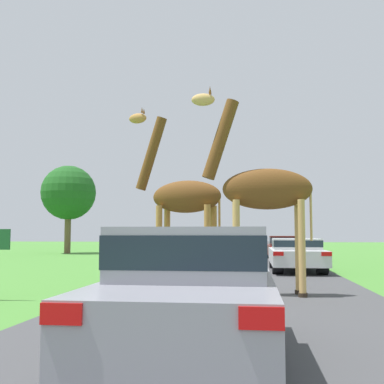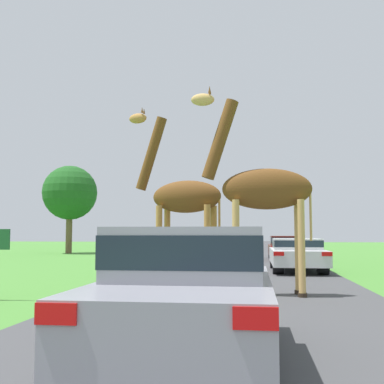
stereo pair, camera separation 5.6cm
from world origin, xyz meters
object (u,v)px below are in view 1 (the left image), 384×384
(giraffe_near_road, at_px, (182,199))
(car_queue_left, at_px, (286,247))
(giraffe_companion, at_px, (261,190))
(car_queue_right, at_px, (208,245))
(car_verge_right, at_px, (193,247))
(car_far_ahead, at_px, (296,253))
(tree_centre_back, at_px, (69,193))
(car_lead_maroon, at_px, (193,290))

(giraffe_near_road, xyz_separation_m, car_queue_left, (3.73, 13.05, -1.71))
(giraffe_companion, height_order, car_queue_right, giraffe_companion)
(giraffe_companion, distance_m, car_verge_right, 13.18)
(giraffe_near_road, height_order, car_far_ahead, giraffe_near_road)
(giraffe_companion, bearing_deg, giraffe_near_road, 42.87)
(car_queue_right, relative_size, car_far_ahead, 0.89)
(giraffe_near_road, xyz_separation_m, giraffe_companion, (2.19, -2.11, 0.03))
(giraffe_near_road, distance_m, giraffe_companion, 3.04)
(giraffe_companion, xyz_separation_m, tree_centre_back, (-13.34, 21.74, 1.88))
(car_queue_left, height_order, tree_centre_back, tree_centre_back)
(car_lead_maroon, relative_size, car_queue_right, 0.95)
(giraffe_near_road, xyz_separation_m, car_queue_right, (-0.76, 16.02, -1.68))
(giraffe_companion, xyz_separation_m, car_lead_maroon, (-0.88, -5.82, -1.65))
(car_queue_right, bearing_deg, giraffe_companion, -80.74)
(car_verge_right, bearing_deg, giraffe_near_road, -84.68)
(car_queue_right, height_order, car_far_ahead, car_queue_right)
(giraffe_companion, height_order, car_verge_right, giraffe_companion)
(giraffe_companion, height_order, car_queue_left, giraffe_companion)
(giraffe_companion, bearing_deg, car_far_ahead, -14.10)
(car_queue_right, bearing_deg, giraffe_near_road, -87.28)
(car_far_ahead, distance_m, car_verge_right, 7.01)
(giraffe_near_road, relative_size, car_queue_right, 1.21)
(giraffe_companion, xyz_separation_m, car_verge_right, (-3.18, 12.68, -1.71))
(car_lead_maroon, bearing_deg, car_queue_left, 83.43)
(car_queue_right, height_order, tree_centre_back, tree_centre_back)
(car_queue_right, xyz_separation_m, car_verge_right, (-0.22, -5.45, -0.00))
(giraffe_companion, bearing_deg, car_queue_right, 5.99)
(giraffe_companion, bearing_deg, car_queue_left, -9.07)
(giraffe_near_road, relative_size, car_lead_maroon, 1.27)
(car_verge_right, distance_m, tree_centre_back, 14.09)
(car_far_ahead, relative_size, car_verge_right, 1.18)
(car_queue_left, xyz_separation_m, car_verge_right, (-4.71, -2.47, 0.03))
(car_lead_maroon, bearing_deg, car_queue_right, 94.95)
(car_verge_right, relative_size, tree_centre_back, 0.65)
(tree_centre_back, bearing_deg, giraffe_companion, -58.46)
(giraffe_near_road, xyz_separation_m, tree_centre_back, (-11.15, 19.64, 1.91))
(car_lead_maroon, height_order, car_verge_right, car_lead_maroon)
(car_queue_left, relative_size, tree_centre_back, 0.77)
(car_queue_right, relative_size, car_verge_right, 1.04)
(giraffe_near_road, distance_m, car_verge_right, 10.75)
(car_verge_right, bearing_deg, car_queue_right, 87.66)
(giraffe_near_road, distance_m, car_far_ahead, 6.61)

